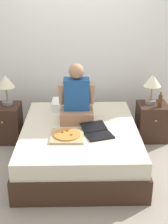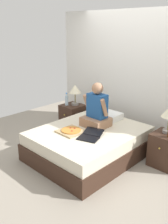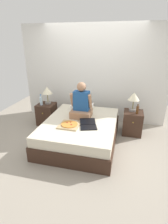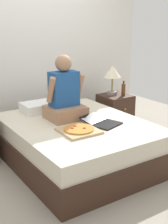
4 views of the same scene
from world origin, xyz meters
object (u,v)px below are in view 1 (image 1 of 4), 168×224
at_px(nightstand_right, 152,121).
at_px(pizza_box, 67,135).
at_px(beer_bottle, 160,101).
at_px(person_seated, 77,100).
at_px(nightstand_left, 6,123).
at_px(bed, 80,144).
at_px(lamp_on_right_nightstand, 152,82).
at_px(laptop, 97,133).
at_px(lamp_on_left_nightstand, 6,83).

bearing_deg(nightstand_right, pizza_box, -143.64).
xyz_separation_m(beer_bottle, person_seated, (-1.21, -0.32, 0.14)).
distance_m(person_seated, pizza_box, 0.58).
xyz_separation_m(nightstand_left, beer_bottle, (2.28, -0.10, 0.38)).
xyz_separation_m(bed, nightstand_left, (-1.11, 0.65, 0.03)).
xyz_separation_m(bed, nightstand_right, (1.11, 0.65, 0.03)).
bearing_deg(bed, pizza_box, -119.08).
height_order(lamp_on_right_nightstand, pizza_box, lamp_on_right_nightstand).
bearing_deg(nightstand_right, beer_bottle, -54.99).
bearing_deg(laptop, lamp_on_right_nightstand, 46.83).
height_order(lamp_on_left_nightstand, nightstand_right, lamp_on_left_nightstand).
height_order(nightstand_right, beer_bottle, beer_bottle).
height_order(nightstand_left, lamp_on_right_nightstand, lamp_on_right_nightstand).
bearing_deg(lamp_on_right_nightstand, beer_bottle, -56.31).
xyz_separation_m(lamp_on_right_nightstand, person_seated, (-1.11, -0.47, -0.09)).
relative_size(nightstand_left, laptop, 1.14).
bearing_deg(pizza_box, beer_bottle, 31.90).
distance_m(bed, nightstand_left, 1.28).
height_order(nightstand_left, person_seated, person_seated).
bearing_deg(lamp_on_right_nightstand, nightstand_right, -59.07).
bearing_deg(lamp_on_left_nightstand, lamp_on_right_nightstand, 0.00).
bearing_deg(beer_bottle, laptop, -141.40).
height_order(nightstand_right, lamp_on_right_nightstand, lamp_on_right_nightstand).
bearing_deg(nightstand_left, person_seated, -21.58).
height_order(nightstand_left, pizza_box, nightstand_left).
relative_size(beer_bottle, person_seated, 0.29).
relative_size(person_seated, pizza_box, 1.92).
relative_size(bed, nightstand_right, 3.39).
xyz_separation_m(bed, person_seated, (-0.04, 0.23, 0.54)).
xyz_separation_m(bed, lamp_on_left_nightstand, (-1.07, 0.70, 0.64)).
bearing_deg(lamp_on_left_nightstand, bed, -33.30).
xyz_separation_m(lamp_on_left_nightstand, laptop, (1.29, -0.91, -0.36)).
height_order(nightstand_left, lamp_on_left_nightstand, lamp_on_left_nightstand).
bearing_deg(beer_bottle, nightstand_right, 125.01).
distance_m(lamp_on_right_nightstand, pizza_box, 1.61).
height_order(bed, laptop, laptop).
height_order(beer_bottle, pizza_box, beer_bottle).
relative_size(lamp_on_left_nightstand, beer_bottle, 1.96).
bearing_deg(lamp_on_right_nightstand, nightstand_left, -178.69).
distance_m(laptop, pizza_box, 0.38).
distance_m(beer_bottle, person_seated, 1.26).
distance_m(nightstand_left, pizza_box, 1.35).
height_order(lamp_on_left_nightstand, pizza_box, lamp_on_left_nightstand).
relative_size(person_seated, laptop, 1.59).
bearing_deg(nightstand_right, lamp_on_left_nightstand, 178.68).
relative_size(lamp_on_left_nightstand, laptop, 0.91).
relative_size(nightstand_left, pizza_box, 1.38).
relative_size(laptop, pizza_box, 1.21).
distance_m(nightstand_left, nightstand_right, 2.21).
distance_m(nightstand_right, beer_bottle, 0.39).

